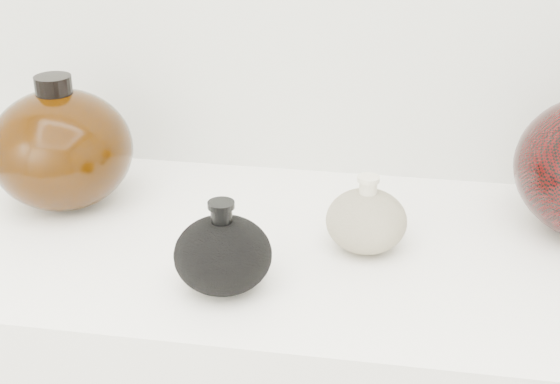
# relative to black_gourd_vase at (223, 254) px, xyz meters

# --- Properties ---
(room) EXTENTS (3.04, 2.42, 2.64)m
(room) POSITION_rel_black_gourd_vase_xyz_m (0.07, -0.55, 0.35)
(room) COLOR slate
(room) RESTS_ON ground
(black_gourd_vase) EXTENTS (0.15, 0.15, 0.12)m
(black_gourd_vase) POSITION_rel_black_gourd_vase_xyz_m (0.00, 0.00, 0.00)
(black_gourd_vase) COLOR black
(black_gourd_vase) RESTS_ON display_counter
(cream_gourd_vase) EXTENTS (0.12, 0.12, 0.11)m
(cream_gourd_vase) POSITION_rel_black_gourd_vase_xyz_m (0.17, 0.13, -0.00)
(cream_gourd_vase) COLOR #B9A88F
(cream_gourd_vase) RESTS_ON display_counter
(left_round_pot) EXTENTS (0.23, 0.23, 0.20)m
(left_round_pot) POSITION_rel_black_gourd_vase_xyz_m (-0.29, 0.19, 0.04)
(left_round_pot) COLOR black
(left_round_pot) RESTS_ON display_counter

